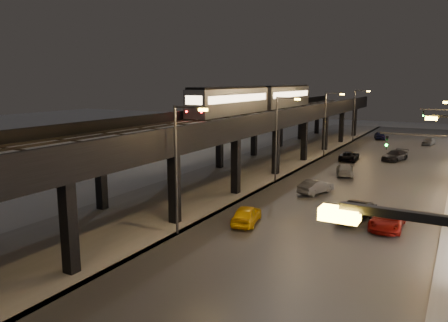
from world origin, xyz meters
The scene contains 20 objects.
road_surface centered at (7.50, 35.00, 0.03)m, with size 17.00×120.00×0.06m, color #46474D.
under_viaduct_pavement centered at (-6.00, 35.00, 0.03)m, with size 11.00×120.00×0.06m, color #9FA1A8.
elevated_viaduct centered at (-6.00, 31.84, 5.62)m, with size 9.00×100.00×6.30m.
viaduct_trackbed centered at (-6.01, 31.97, 6.39)m, with size 8.40×100.00×0.32m.
viaduct_parapet_streetside centered at (-1.65, 32.00, 6.85)m, with size 0.30×100.00×1.10m, color black.
viaduct_parapet_far centered at (-10.35, 32.00, 6.85)m, with size 0.30×100.00×1.10m, color black.
streetlight_left_1 centered at (-0.43, 13.00, 5.24)m, with size 2.57×0.28×9.00m.
streetlight_left_2 centered at (-0.43, 31.00, 5.24)m, with size 2.57×0.28×9.00m.
streetlight_left_3 centered at (-0.43, 49.00, 5.24)m, with size 2.57×0.28×9.00m.
streetlight_left_4 centered at (-0.43, 67.00, 5.24)m, with size 2.57×0.28×9.00m.
subway_train centered at (-8.50, 44.32, 8.25)m, with size 2.75×33.86×3.28m.
car_taxi centered at (2.59, 17.30, 0.70)m, with size 1.65×4.11×1.40m, color yellow.
car_near_white centered at (4.47, 28.48, 0.66)m, with size 1.40×4.02×1.33m, color #57595E.
car_mid_silver centered at (3.19, 47.45, 0.64)m, with size 2.14×4.63×1.29m, color black.
car_mid_dark centered at (4.92, 37.93, 0.66)m, with size 1.86×4.57×1.33m, color gray.
car_far_white centered at (3.07, 71.76, 0.74)m, with size 1.74×4.33×1.47m, color black.
car_onc_silver centered at (9.59, 21.93, 0.71)m, with size 1.49×4.29×1.41m, color black.
car_onc_dark centered at (12.00, 21.24, 0.65)m, with size 2.17×4.71×1.31m, color maroon.
car_onc_white centered at (8.56, 50.41, 0.69)m, with size 1.95×4.79×1.39m, color black.
car_onc_red centered at (11.41, 68.21, 0.65)m, with size 1.53×3.81×1.30m, color #51545B.
Camera 1 is at (16.22, -10.95, 10.64)m, focal length 35.00 mm.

